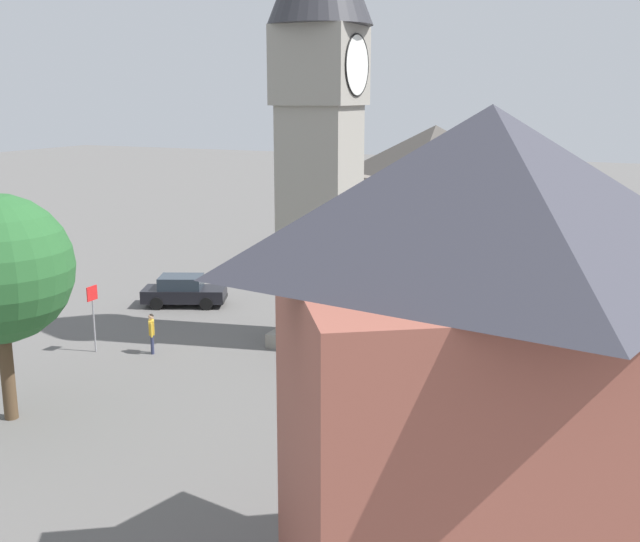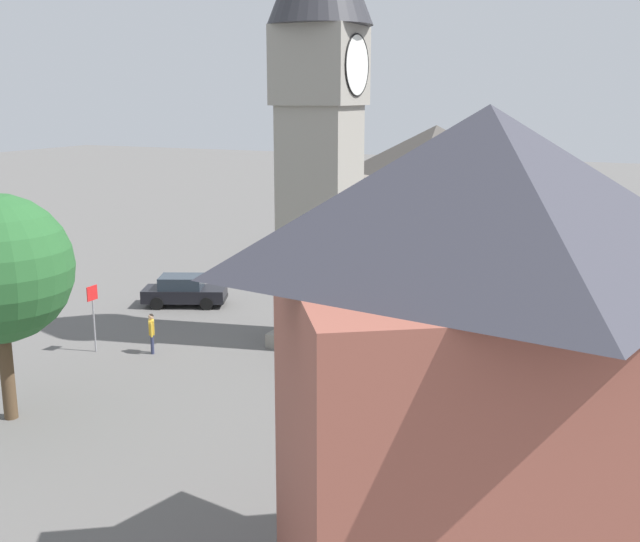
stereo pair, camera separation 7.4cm
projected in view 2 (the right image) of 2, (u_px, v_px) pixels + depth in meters
name	position (u px, v px, depth m)	size (l,w,h in m)	color
ground_plane	(320.00, 342.00, 33.06)	(200.00, 200.00, 0.00)	#605E5B
clock_tower	(320.00, 86.00, 30.65)	(4.21, 4.21, 18.44)	gray
car_blue_kerb	(184.00, 291.00, 38.57)	(3.19, 4.46, 1.53)	black
car_silver_kerb	(595.00, 318.00, 33.93)	(3.11, 4.46, 1.53)	#2D5BB7
car_red_corner	(530.00, 437.00, 22.08)	(4.44, 2.82, 1.53)	#2D5BB7
pedestrian	(152.00, 330.00, 31.35)	(0.47, 0.39, 1.69)	#2D3351
building_shop_left	(476.00, 390.00, 13.74)	(9.35, 9.49, 10.24)	#995142
building_terrace_right	(435.00, 188.00, 51.27)	(8.09, 9.53, 8.44)	slate
lamp_post	(426.00, 293.00, 27.55)	(0.36, 0.36, 5.13)	black
road_sign	(93.00, 307.00, 31.37)	(0.60, 0.07, 2.80)	gray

